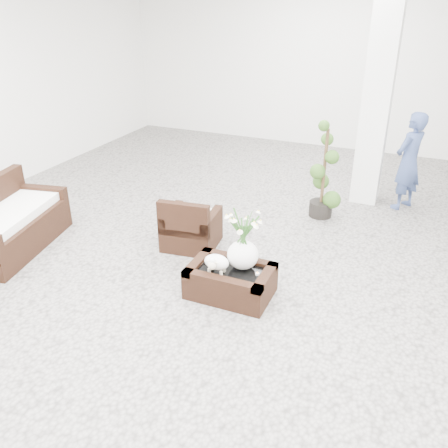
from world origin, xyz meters
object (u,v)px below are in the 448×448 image
at_px(topiary, 324,171).
at_px(loveseat, 10,218).
at_px(armchair, 191,221).
at_px(coffee_table, 231,282).

bearing_deg(topiary, loveseat, -143.18).
height_order(loveseat, topiary, topiary).
bearing_deg(topiary, armchair, -130.33).
xyz_separation_m(coffee_table, topiary, (0.43, 2.43, 0.55)).
bearing_deg(coffee_table, loveseat, -177.51).
relative_size(coffee_table, topiary, 0.64).
bearing_deg(armchair, loveseat, 18.34).
xyz_separation_m(coffee_table, armchair, (-0.91, 0.85, 0.20)).
height_order(armchair, loveseat, loveseat).
xyz_separation_m(loveseat, topiary, (3.43, 2.56, 0.28)).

